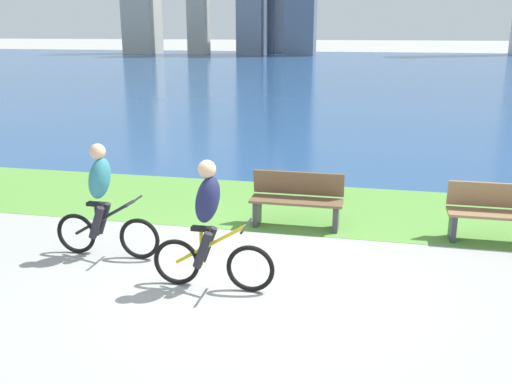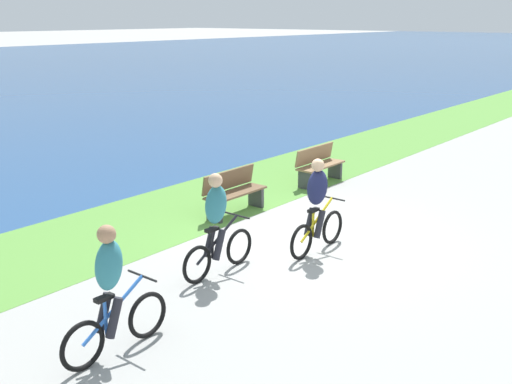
{
  "view_description": "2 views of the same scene",
  "coord_description": "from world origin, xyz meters",
  "px_view_note": "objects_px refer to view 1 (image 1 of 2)",
  "views": [
    {
      "loc": [
        1.53,
        -6.68,
        3.16
      ],
      "look_at": [
        -0.07,
        0.65,
        0.97
      ],
      "focal_mm": 39.6,
      "sensor_mm": 36.0,
      "label": 1
    },
    {
      "loc": [
        -8.72,
        -5.87,
        3.92
      ],
      "look_at": [
        -0.64,
        0.71,
        0.91
      ],
      "focal_mm": 42.86,
      "sensor_mm": 36.0,
      "label": 2
    }
  ],
  "objects_px": {
    "cyclist_lead": "(209,225)",
    "cyclist_trailing": "(102,201)",
    "bench_near_path": "(499,213)",
    "bench_far_along_path": "(297,200)"
  },
  "relations": [
    {
      "from": "cyclist_trailing",
      "to": "bench_near_path",
      "type": "relative_size",
      "value": 1.09
    },
    {
      "from": "cyclist_lead",
      "to": "bench_far_along_path",
      "type": "xyz_separation_m",
      "value": [
        0.72,
        2.52,
        -0.38
      ]
    },
    {
      "from": "cyclist_lead",
      "to": "cyclist_trailing",
      "type": "bearing_deg",
      "value": 159.01
    },
    {
      "from": "bench_near_path",
      "to": "bench_far_along_path",
      "type": "height_order",
      "value": "same"
    },
    {
      "from": "cyclist_lead",
      "to": "bench_near_path",
      "type": "bearing_deg",
      "value": 33.01
    },
    {
      "from": "cyclist_trailing",
      "to": "bench_far_along_path",
      "type": "bearing_deg",
      "value": 36.41
    },
    {
      "from": "cyclist_trailing",
      "to": "cyclist_lead",
      "type": "bearing_deg",
      "value": -20.99
    },
    {
      "from": "cyclist_trailing",
      "to": "bench_far_along_path",
      "type": "xyz_separation_m",
      "value": [
        2.49,
        1.84,
        -0.38
      ]
    },
    {
      "from": "cyclist_trailing",
      "to": "bench_near_path",
      "type": "xyz_separation_m",
      "value": [
        5.58,
        1.8,
        -0.38
      ]
    },
    {
      "from": "cyclist_lead",
      "to": "cyclist_trailing",
      "type": "height_order",
      "value": "cyclist_lead"
    }
  ]
}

